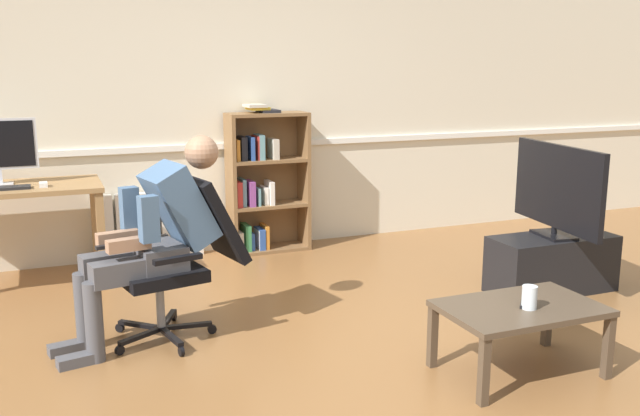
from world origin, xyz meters
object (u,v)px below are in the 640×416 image
bookshelf (262,184)px  coffee_table (520,314)px  computer_desk (1,200)px  radiator (149,226)px  drinking_glass (529,297)px  keyboard (2,188)px  spare_remote (524,303)px  office_chair (184,251)px  computer_mouse (43,184)px  tv_stand (552,264)px  person_seated (153,235)px  tv_screen (557,189)px

bookshelf → coffee_table: bookshelf is taller
computer_desk → bookshelf: bearing=8.1°
radiator → drinking_glass: (1.49, -3.02, 0.15)m
bookshelf → keyboard: bearing=-168.0°
bookshelf → spare_remote: bearing=-79.4°
computer_desk → office_chair: bearing=-52.7°
computer_mouse → tv_stand: (3.35, -1.44, -0.57)m
coffee_table → drinking_glass: (0.01, -0.06, 0.11)m
drinking_glass → person_seated: bearing=144.3°
tv_stand → drinking_glass: bearing=-135.1°
bookshelf → drinking_glass: size_ratio=10.49×
office_chair → keyboard: bearing=-151.8°
keyboard → drinking_glass: bearing=-44.3°
radiator → drinking_glass: radiator is taller
computer_mouse → radiator: 1.06m
computer_mouse → bookshelf: (1.76, 0.41, -0.18)m
tv_stand → tv_screen: bearing=-7.5°
person_seated → spare_remote: person_seated is taller
radiator → office_chair: bearing=-91.5°
computer_mouse → office_chair: 1.47m
computer_desk → radiator: computer_desk is taller
tv_stand → drinking_glass: 1.53m
spare_remote → radiator: bearing=-20.6°
bookshelf → drinking_glass: (0.52, -2.92, -0.15)m
computer_mouse → spare_remote: (2.30, -2.45, -0.39)m
person_seated → tv_stand: person_seated is taller
person_seated → coffee_table: bearing=43.9°
office_chair → coffee_table: bearing=40.1°
drinking_glass → keyboard: bearing=135.7°
computer_desk → tv_stand: bearing=-23.1°
computer_mouse → tv_stand: size_ratio=0.11×
computer_desk → keyboard: (0.02, -0.14, 0.11)m
person_seated → tv_screen: (2.78, -0.16, 0.11)m
tv_stand → spare_remote: (-1.06, -1.01, 0.18)m
office_chair → spare_remote: size_ratio=6.40×
radiator → spare_remote: 3.32m
bookshelf → person_seated: size_ratio=1.06×
coffee_table → office_chair: bearing=141.6°
computer_desk → tv_stand: (3.64, -1.56, -0.45)m
drinking_glass → tv_screen: bearing=44.9°
bookshelf → tv_stand: (1.59, -1.85, -0.39)m
computer_desk → bookshelf: bookshelf is taller
office_chair → person_seated: bearing=-90.0°
keyboard → drinking_glass: 3.57m
bookshelf → drinking_glass: bookshelf is taller
keyboard → tv_stand: 3.93m
office_chair → person_seated: size_ratio=0.80×
computer_desk → person_seated: person_seated is taller
bookshelf → office_chair: (-1.01, -1.65, -0.07)m
computer_desk → computer_mouse: bearing=-22.6°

